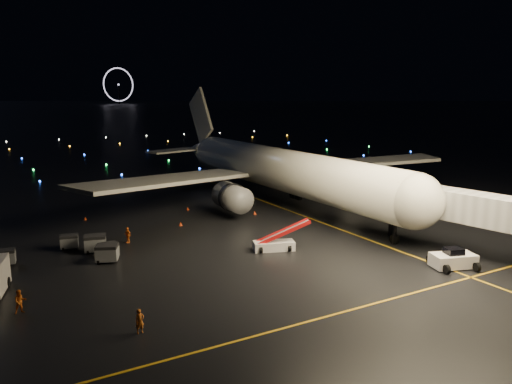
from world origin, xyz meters
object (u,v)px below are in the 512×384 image
(baggage_cart_0, at_px, (109,250))
(baggage_cart_1, at_px, (95,244))
(baggage_cart_3, at_px, (69,242))
(crew_c, at_px, (128,235))
(crew_a, at_px, (140,321))
(belt_loader, at_px, (274,236))
(pushback_tug, at_px, (453,258))
(airliner, at_px, (268,144))
(baggage_cart_2, at_px, (107,254))
(crew_b, at_px, (20,301))
(baggage_cart_4, at_px, (5,257))

(baggage_cart_0, xyz_separation_m, baggage_cart_1, (-0.82, 2.39, 0.16))
(baggage_cart_1, relative_size, baggage_cart_3, 1.19)
(baggage_cart_0, bearing_deg, crew_c, 49.91)
(crew_a, bearing_deg, belt_loader, 25.77)
(crew_c, distance_m, baggage_cart_0, 5.03)
(baggage_cart_1, bearing_deg, baggage_cart_3, 144.54)
(pushback_tug, xyz_separation_m, crew_a, (-29.76, 1.75, -0.08))
(pushback_tug, bearing_deg, airliner, 107.38)
(baggage_cart_3, bearing_deg, pushback_tug, -26.69)
(crew_c, distance_m, baggage_cart_3, 6.07)
(airliner, bearing_deg, baggage_cart_0, -151.75)
(belt_loader, relative_size, crew_a, 3.56)
(airliner, relative_size, crew_c, 34.28)
(crew_c, height_order, baggage_cart_3, crew_c)
(crew_c, relative_size, baggage_cart_1, 0.82)
(baggage_cart_0, xyz_separation_m, baggage_cart_2, (-0.53, -1.39, 0.11))
(pushback_tug, height_order, baggage_cart_1, pushback_tug)
(crew_c, relative_size, baggage_cart_3, 0.98)
(crew_c, bearing_deg, crew_b, -61.44)
(pushback_tug, xyz_separation_m, baggage_cart_2, (-28.21, 17.80, -0.10))
(belt_loader, bearing_deg, airliner, 80.14)
(crew_a, bearing_deg, crew_b, 125.65)
(airliner, height_order, pushback_tug, airliner)
(crew_a, distance_m, baggage_cart_2, 16.13)
(baggage_cart_4, bearing_deg, crew_a, -61.46)
(baggage_cart_1, relative_size, baggage_cart_2, 1.06)
(pushback_tug, height_order, baggage_cart_3, pushback_tug)
(baggage_cart_4, bearing_deg, crew_c, 15.34)
(baggage_cart_1, bearing_deg, baggage_cart_4, -168.34)
(airliner, relative_size, pushback_tug, 15.05)
(baggage_cart_1, height_order, baggage_cart_4, baggage_cart_1)
(belt_loader, relative_size, baggage_cart_3, 3.47)
(crew_a, distance_m, crew_b, 10.25)
(belt_loader, distance_m, crew_c, 16.32)
(crew_c, distance_m, baggage_cart_1, 4.16)
(baggage_cart_4, bearing_deg, baggage_cart_3, 28.59)
(crew_a, distance_m, baggage_cart_0, 17.56)
(crew_a, xyz_separation_m, baggage_cart_1, (1.25, 19.83, 0.04))
(pushback_tug, relative_size, baggage_cart_2, 1.98)
(crew_c, xyz_separation_m, baggage_cart_3, (-6.01, 0.85, -0.12))
(belt_loader, bearing_deg, baggage_cart_0, 178.03)
(pushback_tug, distance_m, crew_c, 33.88)
(crew_c, distance_m, baggage_cart_2, 6.47)
(pushback_tug, xyz_separation_m, baggage_cart_1, (-28.51, 21.58, -0.05))
(airliner, height_order, crew_c, airliner)
(pushback_tug, bearing_deg, crew_a, -165.45)
(crew_a, distance_m, baggage_cart_3, 22.34)
(crew_b, bearing_deg, airliner, 27.16)
(airliner, height_order, baggage_cart_1, airliner)
(crew_a, height_order, crew_c, crew_c)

